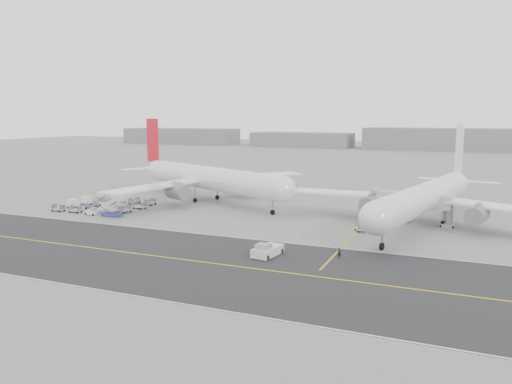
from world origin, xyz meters
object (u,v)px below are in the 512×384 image
at_px(airliner_a, 207,178).
at_px(pushback_tug, 267,250).
at_px(ground_crew_a, 339,253).
at_px(jet_bridge, 412,201).
at_px(airliner_b, 426,197).

height_order(airliner_a, pushback_tug, airliner_a).
xyz_separation_m(pushback_tug, ground_crew_a, (10.73, 3.23, -0.06)).
distance_m(jet_bridge, ground_crew_a, 32.25).
bearing_deg(ground_crew_a, airliner_a, 138.04).
distance_m(airliner_a, ground_crew_a, 58.42).
relative_size(airliner_b, jet_bridge, 3.31).
height_order(pushback_tug, ground_crew_a, pushback_tug).
xyz_separation_m(jet_bridge, ground_crew_a, (-7.61, -31.13, -3.66)).
bearing_deg(airliner_b, jet_bridge, 170.40).
bearing_deg(airliner_b, airliner_a, -176.26).
distance_m(pushback_tug, ground_crew_a, 11.21).
height_order(pushback_tug, jet_bridge, jet_bridge).
bearing_deg(ground_crew_a, jet_bridge, 75.46).
bearing_deg(airliner_a, airliner_b, -73.81).
relative_size(airliner_b, pushback_tug, 7.31).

